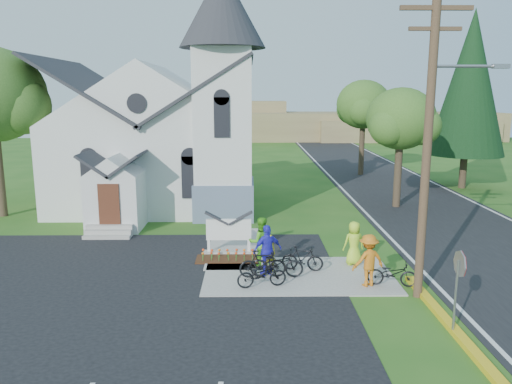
{
  "coord_description": "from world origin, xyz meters",
  "views": [
    {
      "loc": [
        -0.32,
        -17.13,
        6.68
      ],
      "look_at": [
        -0.02,
        5.0,
        2.3
      ],
      "focal_mm": 35.0,
      "sensor_mm": 36.0,
      "label": 1
    }
  ],
  "objects_px": {
    "utility_pole": "(430,135)",
    "cyclist_2": "(267,250)",
    "church_sign": "(229,230)",
    "bike_0": "(276,263)",
    "cyclist_0": "(268,254)",
    "bike_2": "(262,274)",
    "bike_3": "(302,258)",
    "stop_sign": "(459,275)",
    "cyclist_4": "(354,243)",
    "cyclist_3": "(368,260)",
    "bike_1": "(263,264)",
    "bike_4": "(392,274)",
    "cyclist_1": "(261,242)"
  },
  "relations": [
    {
      "from": "cyclist_0",
      "to": "cyclist_3",
      "type": "relative_size",
      "value": 0.85
    },
    {
      "from": "cyclist_3",
      "to": "bike_1",
      "type": "bearing_deg",
      "value": -31.0
    },
    {
      "from": "utility_pole",
      "to": "cyclist_4",
      "type": "bearing_deg",
      "value": 116.99
    },
    {
      "from": "cyclist_1",
      "to": "cyclist_4",
      "type": "relative_size",
      "value": 1.13
    },
    {
      "from": "utility_pole",
      "to": "cyclist_2",
      "type": "distance_m",
      "value": 6.96
    },
    {
      "from": "church_sign",
      "to": "bike_0",
      "type": "height_order",
      "value": "church_sign"
    },
    {
      "from": "stop_sign",
      "to": "cyclist_0",
      "type": "relative_size",
      "value": 1.58
    },
    {
      "from": "cyclist_1",
      "to": "bike_2",
      "type": "relative_size",
      "value": 1.12
    },
    {
      "from": "bike_1",
      "to": "cyclist_3",
      "type": "xyz_separation_m",
      "value": [
        3.66,
        -0.84,
        0.41
      ]
    },
    {
      "from": "church_sign",
      "to": "cyclist_3",
      "type": "relative_size",
      "value": 1.19
    },
    {
      "from": "utility_pole",
      "to": "cyclist_2",
      "type": "height_order",
      "value": "utility_pole"
    },
    {
      "from": "utility_pole",
      "to": "cyclist_1",
      "type": "relative_size",
      "value": 5.11
    },
    {
      "from": "cyclist_1",
      "to": "bike_4",
      "type": "height_order",
      "value": "cyclist_1"
    },
    {
      "from": "cyclist_0",
      "to": "church_sign",
      "type": "bearing_deg",
      "value": -72.62
    },
    {
      "from": "church_sign",
      "to": "stop_sign",
      "type": "relative_size",
      "value": 0.89
    },
    {
      "from": "bike_1",
      "to": "bike_3",
      "type": "bearing_deg",
      "value": -69.35
    },
    {
      "from": "bike_2",
      "to": "bike_1",
      "type": "bearing_deg",
      "value": -15.04
    },
    {
      "from": "cyclist_2",
      "to": "cyclist_3",
      "type": "relative_size",
      "value": 1.03
    },
    {
      "from": "cyclist_2",
      "to": "bike_2",
      "type": "bearing_deg",
      "value": 55.12
    },
    {
      "from": "stop_sign",
      "to": "bike_3",
      "type": "bearing_deg",
      "value": 126.12
    },
    {
      "from": "bike_3",
      "to": "cyclist_2",
      "type": "bearing_deg",
      "value": 121.51
    },
    {
      "from": "stop_sign",
      "to": "bike_3",
      "type": "distance_m",
      "value": 6.48
    },
    {
      "from": "cyclist_0",
      "to": "bike_2",
      "type": "xyz_separation_m",
      "value": [
        -0.27,
        -1.22,
        -0.33
      ]
    },
    {
      "from": "bike_0",
      "to": "cyclist_1",
      "type": "bearing_deg",
      "value": 28.22
    },
    {
      "from": "stop_sign",
      "to": "bike_0",
      "type": "relative_size",
      "value": 1.27
    },
    {
      "from": "stop_sign",
      "to": "cyclist_4",
      "type": "relative_size",
      "value": 1.43
    },
    {
      "from": "cyclist_0",
      "to": "bike_3",
      "type": "relative_size",
      "value": 0.99
    },
    {
      "from": "utility_pole",
      "to": "cyclist_3",
      "type": "height_order",
      "value": "utility_pole"
    },
    {
      "from": "church_sign",
      "to": "cyclist_0",
      "type": "distance_m",
      "value": 3.12
    },
    {
      "from": "bike_3",
      "to": "cyclist_1",
      "type": "bearing_deg",
      "value": 83.3
    },
    {
      "from": "bike_1",
      "to": "bike_4",
      "type": "height_order",
      "value": "bike_1"
    },
    {
      "from": "utility_pole",
      "to": "bike_4",
      "type": "bearing_deg",
      "value": 129.6
    },
    {
      "from": "cyclist_1",
      "to": "cyclist_2",
      "type": "height_order",
      "value": "cyclist_1"
    },
    {
      "from": "bike_2",
      "to": "cyclist_3",
      "type": "xyz_separation_m",
      "value": [
        3.72,
        0.09,
        0.47
      ]
    },
    {
      "from": "cyclist_0",
      "to": "bike_0",
      "type": "xyz_separation_m",
      "value": [
        0.3,
        -0.25,
        -0.27
      ]
    },
    {
      "from": "bike_2",
      "to": "utility_pole",
      "type": "bearing_deg",
      "value": -109.95
    },
    {
      "from": "cyclist_2",
      "to": "bike_2",
      "type": "relative_size",
      "value": 1.1
    },
    {
      "from": "church_sign",
      "to": "cyclist_2",
      "type": "distance_m",
      "value": 3.15
    },
    {
      "from": "church_sign",
      "to": "cyclist_4",
      "type": "relative_size",
      "value": 1.27
    },
    {
      "from": "stop_sign",
      "to": "cyclist_2",
      "type": "distance_m",
      "value": 6.95
    },
    {
      "from": "cyclist_2",
      "to": "bike_4",
      "type": "bearing_deg",
      "value": 142.48
    },
    {
      "from": "utility_pole",
      "to": "cyclist_0",
      "type": "relative_size",
      "value": 6.38
    },
    {
      "from": "stop_sign",
      "to": "cyclist_3",
      "type": "relative_size",
      "value": 1.34
    },
    {
      "from": "cyclist_4",
      "to": "cyclist_3",
      "type": "bearing_deg",
      "value": 79.9
    },
    {
      "from": "cyclist_4",
      "to": "utility_pole",
      "type": "bearing_deg",
      "value": 105.82
    },
    {
      "from": "utility_pole",
      "to": "cyclist_4",
      "type": "relative_size",
      "value": 5.76
    },
    {
      "from": "bike_0",
      "to": "utility_pole",
      "type": "bearing_deg",
      "value": -106.82
    },
    {
      "from": "bike_3",
      "to": "bike_4",
      "type": "relative_size",
      "value": 0.93
    },
    {
      "from": "cyclist_0",
      "to": "cyclist_2",
      "type": "height_order",
      "value": "cyclist_2"
    },
    {
      "from": "utility_pole",
      "to": "cyclist_2",
      "type": "relative_size",
      "value": 5.22
    }
  ]
}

